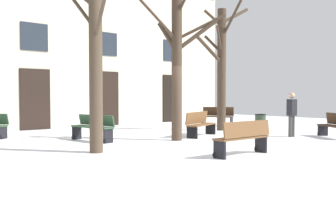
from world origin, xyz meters
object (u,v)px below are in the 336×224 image
litter_bin (260,123)px  bench_facing_shops (93,127)px  bench_by_litter_bin (243,137)px  bench_near_center_tree (218,116)px  tree_foreground (95,43)px  tree_center (222,64)px  tree_right_of_center (178,62)px  person_strolling (292,112)px  bench_near_lamp (336,125)px  bench_far_corner (200,124)px

litter_bin → bench_facing_shops: bearing=165.4°
bench_by_litter_bin → bench_near_center_tree: (6.96, 6.97, 0.01)m
tree_foreground → tree_center: bearing=15.7°
tree_center → tree_right_of_center: bearing=-158.9°
bench_facing_shops → bench_near_center_tree: size_ratio=1.14×
bench_by_litter_bin → bench_facing_shops: bench_by_litter_bin is taller
tree_center → person_strolling: tree_center is taller
litter_bin → bench_near_lamp: bearing=-88.0°
tree_foreground → bench_near_lamp: (8.32, -2.61, -2.45)m
tree_foreground → bench_near_lamp: tree_foreground is taller
tree_foreground → bench_far_corner: size_ratio=2.77×
tree_right_of_center → bench_near_lamp: tree_right_of_center is taller
tree_right_of_center → bench_far_corner: size_ratio=2.86×
tree_center → litter_bin: (0.61, -1.61, -2.51)m
tree_foreground → bench_far_corner: 5.75m
bench_facing_shops → tree_center: bearing=81.0°
bench_far_corner → person_strolling: 3.38m
tree_foreground → bench_facing_shops: (1.30, 2.33, -2.43)m
tree_foreground → person_strolling: (7.45, -1.38, -2.00)m
tree_center → bench_near_center_tree: bearing=44.8°
bench_far_corner → bench_near_lamp: bench_far_corner is taller
tree_center → tree_foreground: size_ratio=1.02×
bench_facing_shops → person_strolling: bearing=51.6°
tree_right_of_center → bench_near_center_tree: bearing=30.0°
tree_foreground → person_strolling: tree_foreground is taller
tree_center → bench_facing_shops: (-6.30, 0.19, -2.42)m
bench_by_litter_bin → bench_near_lamp: 5.83m
bench_facing_shops → person_strolling: size_ratio=1.14×
tree_right_of_center → person_strolling: size_ratio=3.42×
tree_center → tree_foreground: 7.90m
tree_center → tree_foreground: tree_center is taller
litter_bin → tree_right_of_center: bearing=179.4°
bench_near_lamp → tree_foreground: bearing=-73.4°
bench_by_litter_bin → bench_facing_shops: bearing=-76.3°
tree_center → litter_bin: size_ratio=7.36×
litter_bin → bench_near_center_tree: bench_near_center_tree is taller
tree_center → bench_far_corner: (-2.49, -1.12, -2.42)m
litter_bin → bench_far_corner: bearing=170.9°
bench_facing_shops → bench_near_center_tree: 8.32m
tree_center → bench_far_corner: size_ratio=2.83×
tree_foreground → bench_near_center_tree: 10.55m
litter_bin → person_strolling: 2.12m
tree_right_of_center → bench_facing_shops: bearing=142.0°
litter_bin → bench_facing_shops: bench_facing_shops is taller
tree_right_of_center → person_strolling: 4.70m
bench_far_corner → person_strolling: person_strolling is taller
tree_right_of_center → tree_center: tree_right_of_center is taller
tree_foreground → bench_facing_shops: size_ratio=2.89×
tree_right_of_center → bench_near_lamp: (4.78, -3.19, -2.19)m
bench_by_litter_bin → bench_near_center_tree: 9.85m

